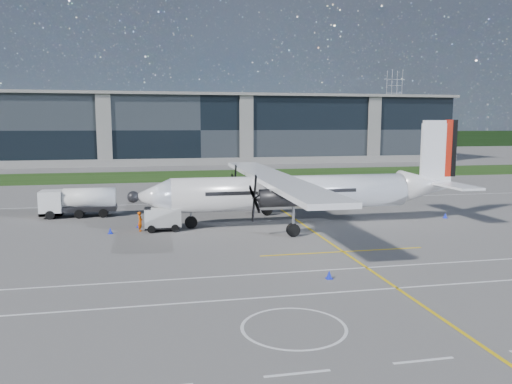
% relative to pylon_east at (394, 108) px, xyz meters
% --- Properties ---
extents(ground, '(400.00, 400.00, 0.00)m').
position_rel_pylon_east_xyz_m(ground, '(-85.00, -110.00, -15.00)').
color(ground, '#575553').
rests_on(ground, ground).
extents(grass_strip, '(400.00, 18.00, 0.04)m').
position_rel_pylon_east_xyz_m(grass_strip, '(-85.00, -102.00, -14.98)').
color(grass_strip, '#19380F').
rests_on(grass_strip, ground).
extents(terminal_building, '(120.00, 20.00, 15.00)m').
position_rel_pylon_east_xyz_m(terminal_building, '(-85.00, -70.00, -7.50)').
color(terminal_building, black).
rests_on(terminal_building, ground).
extents(tree_line, '(400.00, 6.00, 6.00)m').
position_rel_pylon_east_xyz_m(tree_line, '(-85.00, -10.00, -12.00)').
color(tree_line, black).
rests_on(tree_line, ground).
extents(pylon_east, '(9.00, 4.60, 30.00)m').
position_rel_pylon_east_xyz_m(pylon_east, '(0.00, 0.00, 0.00)').
color(pylon_east, gray).
rests_on(pylon_east, ground).
extents(yellow_taxiway_centerline, '(0.20, 70.00, 0.01)m').
position_rel_pylon_east_xyz_m(yellow_taxiway_centerline, '(-82.00, -140.00, -14.99)').
color(yellow_taxiway_centerline, yellow).
rests_on(yellow_taxiway_centerline, ground).
extents(white_lane_line, '(90.00, 0.15, 0.01)m').
position_rel_pylon_east_xyz_m(white_lane_line, '(-85.00, -164.00, -14.99)').
color(white_lane_line, white).
rests_on(white_lane_line, ground).
extents(turboprop_aircraft, '(29.94, 31.05, 9.31)m').
position_rel_pylon_east_xyz_m(turboprop_aircraft, '(-81.96, -145.94, -10.34)').
color(turboprop_aircraft, white).
rests_on(turboprop_aircraft, ground).
extents(fuel_tanker_truck, '(7.40, 2.40, 2.77)m').
position_rel_pylon_east_xyz_m(fuel_tanker_truck, '(-102.72, -138.18, -13.61)').
color(fuel_tanker_truck, white).
rests_on(fuel_tanker_truck, ground).
extents(baggage_tug, '(3.22, 1.93, 1.93)m').
position_rel_pylon_east_xyz_m(baggage_tug, '(-94.32, -146.27, -14.03)').
color(baggage_tug, silver).
rests_on(baggage_tug, ground).
extents(ground_crew_person, '(0.65, 0.84, 1.90)m').
position_rel_pylon_east_xyz_m(ground_crew_person, '(-96.19, -146.24, -14.05)').
color(ground_crew_person, '#F25907').
rests_on(ground_crew_person, ground).
extents(safety_cone_portwing, '(0.36, 0.36, 0.50)m').
position_rel_pylon_east_xyz_m(safety_cone_portwing, '(-85.08, -161.67, -14.75)').
color(safety_cone_portwing, '#0B1CCB').
rests_on(safety_cone_portwing, ground).
extents(safety_cone_tail, '(0.36, 0.36, 0.50)m').
position_rel_pylon_east_xyz_m(safety_cone_tail, '(-67.80, -146.03, -14.75)').
color(safety_cone_tail, '#0B1CCB').
rests_on(safety_cone_tail, ground).
extents(safety_cone_nose_stbd, '(0.36, 0.36, 0.50)m').
position_rel_pylon_east_xyz_m(safety_cone_nose_stbd, '(-96.39, -144.62, -14.75)').
color(safety_cone_nose_stbd, '#0B1CCB').
rests_on(safety_cone_nose_stbd, ground).
extents(safety_cone_fwd, '(0.36, 0.36, 0.50)m').
position_rel_pylon_east_xyz_m(safety_cone_fwd, '(-98.59, -146.70, -14.75)').
color(safety_cone_fwd, '#0B1CCB').
rests_on(safety_cone_fwd, ground).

